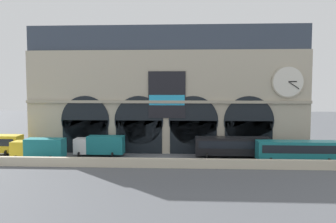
# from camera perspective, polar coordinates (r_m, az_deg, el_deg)

# --- Properties ---
(ground_plane) EXTENTS (200.00, 200.00, 0.00)m
(ground_plane) POSITION_cam_1_polar(r_m,az_deg,el_deg) (48.32, -0.69, -8.40)
(ground_plane) COLOR #54565B
(quay_parapet_wall) EXTENTS (90.00, 0.70, 1.23)m
(quay_parapet_wall) POSITION_cam_1_polar(r_m,az_deg,el_deg) (43.97, -1.06, -8.85)
(quay_parapet_wall) COLOR beige
(quay_parapet_wall) RESTS_ON ground
(station_building) EXTENTS (44.89, 6.20, 20.37)m
(station_building) POSITION_cam_1_polar(r_m,az_deg,el_deg) (55.05, -0.14, 3.55)
(station_building) COLOR #B2A891
(station_building) RESTS_ON ground
(box_truck_west) EXTENTS (7.50, 2.91, 3.12)m
(box_truck_west) POSITION_cam_1_polar(r_m,az_deg,el_deg) (51.90, -21.25, -5.90)
(box_truck_west) COLOR gold
(box_truck_west) RESTS_ON ground
(box_truck_midwest) EXTENTS (7.50, 2.91, 3.12)m
(box_truck_midwest) POSITION_cam_1_polar(r_m,az_deg,el_deg) (52.04, -11.59, -5.67)
(box_truck_midwest) COLOR white
(box_truck_midwest) RESTS_ON ground
(bus_mideast) EXTENTS (11.00, 3.25, 3.10)m
(bus_mideast) POSITION_cam_1_polar(r_m,az_deg,el_deg) (50.63, 10.99, -5.84)
(bus_mideast) COLOR black
(bus_mideast) RESTS_ON ground
(bus_east) EXTENTS (11.00, 3.25, 3.10)m
(bus_east) POSITION_cam_1_polar(r_m,az_deg,el_deg) (49.59, 21.29, -6.26)
(bus_east) COLOR #19727A
(bus_east) RESTS_ON ground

